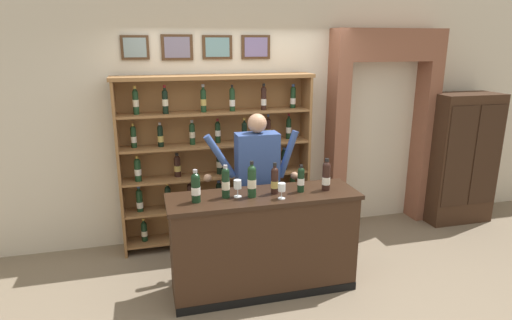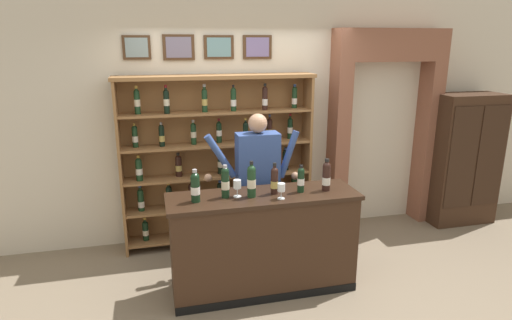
{
  "view_description": "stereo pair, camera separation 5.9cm",
  "coord_description": "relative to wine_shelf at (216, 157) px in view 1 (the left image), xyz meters",
  "views": [
    {
      "loc": [
        -1.08,
        -3.61,
        2.35
      ],
      "look_at": [
        -0.09,
        0.16,
        1.27
      ],
      "focal_mm": 30.15,
      "sensor_mm": 36.0,
      "label": 1
    },
    {
      "loc": [
        -1.03,
        -3.63,
        2.35
      ],
      "look_at": [
        -0.09,
        0.16,
        1.27
      ],
      "focal_mm": 30.15,
      "sensor_mm": 36.0,
      "label": 2
    }
  ],
  "objects": [
    {
      "name": "tasting_bottle_vin_santo",
      "position": [
        0.6,
        -1.17,
        0.05
      ],
      "size": [
        0.07,
        0.07,
        0.26
      ],
      "color": "black",
      "rests_on": "tasting_counter"
    },
    {
      "name": "back_wall",
      "position": [
        0.3,
        0.26,
        0.45
      ],
      "size": [
        12.0,
        0.19,
        3.0
      ],
      "color": "beige",
      "rests_on": "ground"
    },
    {
      "name": "tasting_bottle_super_tuscan",
      "position": [
        0.86,
        -1.19,
        0.07
      ],
      "size": [
        0.08,
        0.08,
        0.31
      ],
      "color": "black",
      "rests_on": "tasting_counter"
    },
    {
      "name": "tasting_bottle_riserva",
      "position": [
        0.12,
        -1.19,
        0.08
      ],
      "size": [
        0.08,
        0.08,
        0.34
      ],
      "color": "#19381E",
      "rests_on": "tasting_counter"
    },
    {
      "name": "ground_plane",
      "position": [
        0.3,
        -1.16,
        -1.07
      ],
      "size": [
        14.0,
        14.0,
        0.02
      ],
      "primitive_type": "cube",
      "color": "#7A6B56"
    },
    {
      "name": "tasting_bottle_brunello",
      "position": [
        0.35,
        -1.16,
        0.06
      ],
      "size": [
        0.07,
        0.07,
        0.3
      ],
      "color": "black",
      "rests_on": "tasting_counter"
    },
    {
      "name": "archway_doorway",
      "position": [
        2.15,
        0.13,
        0.38
      ],
      "size": [
        1.44,
        0.45,
        2.5
      ],
      "color": "brown",
      "rests_on": "ground"
    },
    {
      "name": "shopkeeper",
      "position": [
        0.31,
        -0.65,
        -0.03
      ],
      "size": [
        1.01,
        0.22,
        1.65
      ],
      "color": "#2D3347",
      "rests_on": "ground"
    },
    {
      "name": "tasting_bottle_bianco",
      "position": [
        -0.38,
        -1.19,
        0.07
      ],
      "size": [
        0.08,
        0.08,
        0.3
      ],
      "color": "black",
      "rests_on": "tasting_counter"
    },
    {
      "name": "wine_glass_center",
      "position": [
        0.37,
        -1.3,
        0.02
      ],
      "size": [
        0.07,
        0.07,
        0.15
      ],
      "color": "silver",
      "rests_on": "tasting_counter"
    },
    {
      "name": "wine_shelf",
      "position": [
        0.0,
        0.0,
        0.0
      ],
      "size": [
        2.23,
        0.33,
        2.0
      ],
      "color": "olive",
      "rests_on": "ground"
    },
    {
      "name": "side_cabinet",
      "position": [
        3.23,
        -0.16,
        -0.2
      ],
      "size": [
        0.87,
        0.48,
        1.71
      ],
      "color": "#382316",
      "rests_on": "ground"
    },
    {
      "name": "wine_glass_left",
      "position": [
        -0.0,
        -1.16,
        0.04
      ],
      "size": [
        0.07,
        0.07,
        0.16
      ],
      "color": "silver",
      "rests_on": "tasting_counter"
    },
    {
      "name": "tasting_bottle_chianti",
      "position": [
        -0.11,
        -1.15,
        0.07
      ],
      "size": [
        0.07,
        0.07,
        0.31
      ],
      "color": "black",
      "rests_on": "tasting_counter"
    },
    {
      "name": "tasting_counter",
      "position": [
        0.25,
        -1.16,
        -0.57
      ],
      "size": [
        1.79,
        0.54,
        0.98
      ],
      "color": "#382316",
      "rests_on": "ground"
    }
  ]
}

